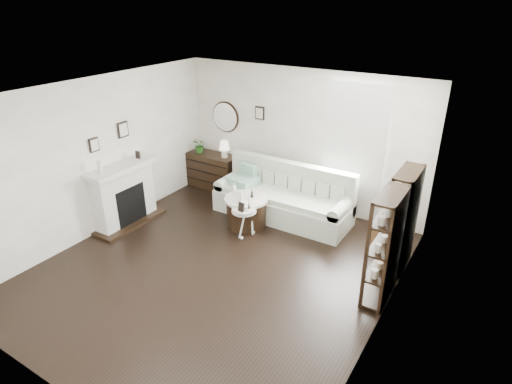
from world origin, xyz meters
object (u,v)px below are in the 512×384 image
Objects in this scene: sofa at (284,200)px; dresser at (213,171)px; drum_table at (246,211)px; pedestal_table at (244,211)px.

dresser is (-1.98, 0.39, 0.05)m from sofa.
sofa is 3.30× the size of drum_table.
sofa reaches higher than drum_table.
dresser is 1.44× the size of drum_table.
dresser reaches higher than pedestal_table.
drum_table is at bearing -121.41° from sofa.
drum_table is 0.42m from pedestal_table.
dresser is 2.19× the size of pedestal_table.
sofa is at bearing 58.59° from drum_table.
drum_table is (-0.42, -0.68, -0.06)m from sofa.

